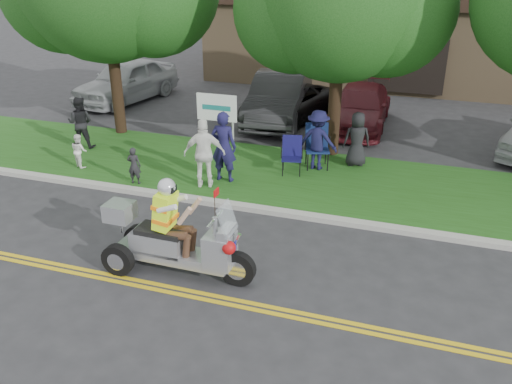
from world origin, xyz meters
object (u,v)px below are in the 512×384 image
(trike_scooter, at_px, (173,241))
(parked_car_mid, at_px, (288,103))
(spectator_adult_right, at_px, (204,153))
(parked_car_left, at_px, (279,98))
(spectator_adult_mid, at_px, (80,123))
(lawn_chair_a, at_px, (292,152))
(lawn_chair_b, at_px, (317,143))
(parked_car_far_left, at_px, (127,81))
(parked_car_right, at_px, (359,107))
(spectator_adult_left, at_px, (224,147))

(trike_scooter, height_order, parked_car_mid, trike_scooter)
(spectator_adult_right, relative_size, parked_car_left, 0.35)
(spectator_adult_mid, bearing_deg, spectator_adult_right, 147.47)
(lawn_chair_a, distance_m, spectator_adult_right, 2.46)
(lawn_chair_b, xyz_separation_m, parked_car_far_left, (-8.75, 4.73, 0.04))
(spectator_adult_mid, bearing_deg, lawn_chair_a, 166.13)
(spectator_adult_right, height_order, parked_car_far_left, spectator_adult_right)
(lawn_chair_a, xyz_separation_m, parked_car_right, (1.07, 4.98, 0.01))
(parked_car_far_left, distance_m, parked_car_mid, 6.81)
(spectator_adult_left, height_order, parked_car_mid, spectator_adult_left)
(trike_scooter, height_order, parked_car_right, trike_scooter)
(lawn_chair_b, height_order, spectator_adult_mid, spectator_adult_mid)
(lawn_chair_b, height_order, parked_car_left, parked_car_left)
(spectator_adult_left, distance_m, spectator_adult_mid, 5.11)
(spectator_adult_left, xyz_separation_m, parked_car_right, (2.60, 6.07, -0.36))
(lawn_chair_b, bearing_deg, parked_car_right, 64.51)
(spectator_adult_mid, distance_m, parked_car_mid, 7.11)
(trike_scooter, height_order, lawn_chair_a, trike_scooter)
(spectator_adult_right, xyz_separation_m, parked_car_left, (0.11, 6.36, -0.16))
(trike_scooter, distance_m, parked_car_right, 10.51)
(spectator_adult_left, xyz_separation_m, spectator_adult_right, (-0.31, -0.52, -0.04))
(parked_car_far_left, bearing_deg, spectator_adult_mid, -62.34)
(trike_scooter, distance_m, spectator_adult_mid, 7.71)
(spectator_adult_mid, distance_m, parked_car_left, 6.82)
(spectator_adult_mid, relative_size, parked_car_right, 0.34)
(lawn_chair_a, height_order, parked_car_left, parked_car_left)
(lawn_chair_a, height_order, spectator_adult_mid, spectator_adult_mid)
(parked_car_right, bearing_deg, lawn_chair_a, -103.30)
(lawn_chair_b, distance_m, spectator_adult_left, 2.72)
(spectator_adult_right, distance_m, parked_car_left, 6.37)
(trike_scooter, bearing_deg, spectator_adult_left, 98.85)
(lawn_chair_a, bearing_deg, spectator_adult_mid, 167.53)
(lawn_chair_a, relative_size, parked_car_far_left, 0.21)
(spectator_adult_right, relative_size, parked_car_far_left, 0.37)
(lawn_chair_a, xyz_separation_m, spectator_adult_mid, (-6.54, -0.09, 0.22))
(parked_car_right, bearing_deg, spectator_adult_mid, -147.53)
(parked_car_far_left, bearing_deg, parked_car_left, 5.02)
(parked_car_far_left, height_order, parked_car_mid, parked_car_far_left)
(parked_car_far_left, xyz_separation_m, parked_car_mid, (6.78, -0.55, -0.20))
(spectator_adult_left, relative_size, parked_car_right, 0.40)
(lawn_chair_a, height_order, lawn_chair_b, lawn_chair_b)
(lawn_chair_b, relative_size, parked_car_mid, 0.27)
(spectator_adult_left, height_order, spectator_adult_right, spectator_adult_left)
(lawn_chair_a, bearing_deg, lawn_chair_b, 37.98)
(lawn_chair_b, bearing_deg, parked_car_left, 100.52)
(lawn_chair_b, xyz_separation_m, parked_car_right, (0.53, 4.32, -0.10))
(lawn_chair_a, bearing_deg, parked_car_right, 64.68)
(parked_car_far_left, bearing_deg, parked_car_mid, 6.03)
(spectator_adult_mid, bearing_deg, parked_car_right, -160.95)
(lawn_chair_b, xyz_separation_m, parked_car_mid, (-1.97, 4.19, -0.16))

